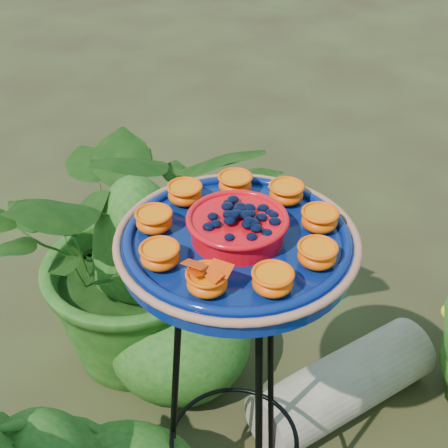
{
  "coord_description": "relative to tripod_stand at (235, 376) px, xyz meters",
  "views": [
    {
      "loc": [
        0.09,
        -0.88,
        1.54
      ],
      "look_at": [
        -0.13,
        0.0,
        0.9
      ],
      "focal_mm": 50.0,
      "sensor_mm": 36.0,
      "label": 1
    }
  ],
  "objects": [
    {
      "name": "driftwood_log",
      "position": [
        0.24,
        0.4,
        -0.41
      ],
      "size": [
        0.53,
        0.55,
        0.19
      ],
      "primitive_type": "cylinder",
      "rotation": [
        0.0,
        1.57,
        0.83
      ],
      "color": "tan",
      "rests_on": "ground"
    },
    {
      "name": "feeder_dish",
      "position": [
        -0.0,
        -0.0,
        0.37
      ],
      "size": [
        0.56,
        0.56,
        0.1
      ],
      "rotation": [
        0.0,
        0.0,
        -0.43
      ],
      "color": "navy",
      "rests_on": "tripod_stand"
    },
    {
      "name": "shrub_back_left",
      "position": [
        -0.41,
        0.49,
        -0.07
      ],
      "size": [
        0.99,
        0.93,
        0.89
      ],
      "primitive_type": "imported",
      "rotation": [
        0.0,
        0.0,
        0.37
      ],
      "color": "#174712",
      "rests_on": "ground"
    },
    {
      "name": "tripod_stand",
      "position": [
        0.0,
        0.0,
        0.0
      ],
      "size": [
        0.4,
        0.4,
        0.84
      ],
      "rotation": [
        0.0,
        0.0,
        -0.43
      ],
      "color": "black",
      "rests_on": "ground"
    }
  ]
}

